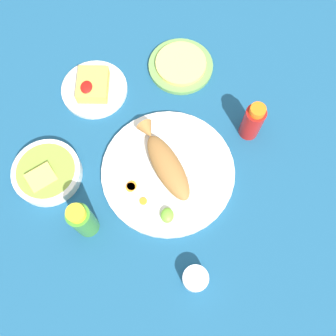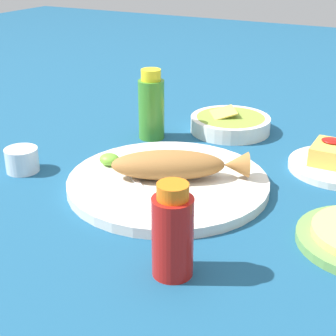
# 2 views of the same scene
# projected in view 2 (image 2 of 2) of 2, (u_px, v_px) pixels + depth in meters

# --- Properties ---
(ground_plane) EXTENTS (4.00, 4.00, 0.00)m
(ground_plane) POSITION_uv_depth(u_px,v_px,m) (168.00, 187.00, 0.94)
(ground_plane) COLOR navy
(main_plate) EXTENTS (0.37, 0.37, 0.02)m
(main_plate) POSITION_uv_depth(u_px,v_px,m) (168.00, 182.00, 0.94)
(main_plate) COLOR silver
(main_plate) RESTS_ON ground_plane
(fried_fish) EXTENTS (0.24, 0.17, 0.05)m
(fried_fish) POSITION_uv_depth(u_px,v_px,m) (176.00, 165.00, 0.92)
(fried_fish) COLOR #996633
(fried_fish) RESTS_ON main_plate
(fork_near) EXTENTS (0.10, 0.17, 0.00)m
(fork_near) POSITION_uv_depth(u_px,v_px,m) (178.00, 201.00, 0.85)
(fork_near) COLOR silver
(fork_near) RESTS_ON main_plate
(fork_far) EXTENTS (0.15, 0.14, 0.00)m
(fork_far) POSITION_uv_depth(u_px,v_px,m) (149.00, 201.00, 0.85)
(fork_far) COLOR silver
(fork_far) RESTS_ON main_plate
(carrot_slice_near) EXTENTS (0.03, 0.03, 0.00)m
(carrot_slice_near) POSITION_uv_depth(u_px,v_px,m) (171.00, 154.00, 1.03)
(carrot_slice_near) COLOR orange
(carrot_slice_near) RESTS_ON main_plate
(carrot_slice_mid) EXTENTS (0.03, 0.03, 0.00)m
(carrot_slice_mid) POSITION_uv_depth(u_px,v_px,m) (170.00, 153.00, 1.03)
(carrot_slice_mid) COLOR orange
(carrot_slice_mid) RESTS_ON main_plate
(carrot_slice_far) EXTENTS (0.02, 0.02, 0.00)m
(carrot_slice_far) POSITION_uv_depth(u_px,v_px,m) (144.00, 156.00, 1.02)
(carrot_slice_far) COLOR orange
(carrot_slice_far) RESTS_ON main_plate
(lime_wedge_main) EXTENTS (0.04, 0.03, 0.02)m
(lime_wedge_main) POSITION_uv_depth(u_px,v_px,m) (109.00, 160.00, 0.98)
(lime_wedge_main) COLOR #6BB233
(lime_wedge_main) RESTS_ON main_plate
(hot_sauce_bottle_red) EXTENTS (0.06, 0.06, 0.13)m
(hot_sauce_bottle_red) POSITION_uv_depth(u_px,v_px,m) (173.00, 233.00, 0.67)
(hot_sauce_bottle_red) COLOR #B21914
(hot_sauce_bottle_red) RESTS_ON ground_plane
(hot_sauce_bottle_green) EXTENTS (0.06, 0.06, 0.16)m
(hot_sauce_bottle_green) POSITION_uv_depth(u_px,v_px,m) (151.00, 106.00, 1.14)
(hot_sauce_bottle_green) COLOR #3D8428
(hot_sauce_bottle_green) RESTS_ON ground_plane
(salt_cup) EXTENTS (0.06, 0.06, 0.05)m
(salt_cup) POSITION_uv_depth(u_px,v_px,m) (22.00, 161.00, 1.00)
(salt_cup) COLOR silver
(salt_cup) RESTS_ON ground_plane
(guacamole_bowl) EXTENTS (0.19, 0.19, 0.05)m
(guacamole_bowl) POSITION_uv_depth(u_px,v_px,m) (230.00, 123.00, 1.20)
(guacamole_bowl) COLOR white
(guacamole_bowl) RESTS_ON ground_plane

